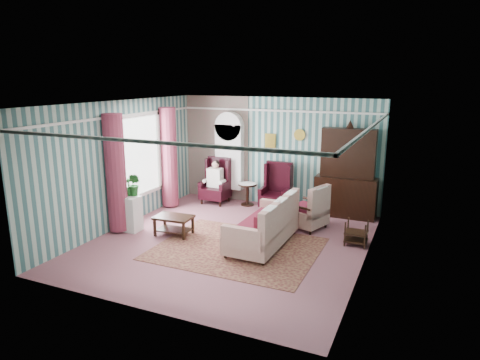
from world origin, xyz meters
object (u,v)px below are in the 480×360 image
at_px(wingback_right, 275,187).
at_px(floral_armchair, 307,209).
at_px(sofa, 262,221).
at_px(seated_woman, 215,182).
at_px(round_side_table, 247,194).
at_px(wingback_left, 215,181).
at_px(bookcase, 229,161).
at_px(plant_stand, 128,213).
at_px(nest_table, 356,232).
at_px(coffee_table, 174,226).
at_px(dresser_hutch, 347,170).

bearing_deg(wingback_right, floral_armchair, -40.79).
relative_size(sofa, floral_armchair, 2.35).
distance_m(seated_woman, round_side_table, 0.96).
height_order(wingback_right, seated_woman, wingback_right).
relative_size(wingback_left, seated_woman, 1.06).
bearing_deg(bookcase, sofa, -53.36).
distance_m(wingback_right, plant_stand, 3.76).
xyz_separation_m(nest_table, floral_armchair, (-1.22, 0.60, 0.17)).
xyz_separation_m(wingback_left, nest_table, (4.07, -1.55, -0.35)).
height_order(plant_stand, coffee_table, plant_stand).
distance_m(bookcase, round_side_table, 1.07).
bearing_deg(plant_stand, floral_armchair, 26.24).
distance_m(plant_stand, coffee_table, 1.13).
xyz_separation_m(nest_table, coffee_table, (-3.77, -1.04, -0.05)).
relative_size(wingback_left, wingback_right, 1.00).
height_order(wingback_left, wingback_right, same).
bearing_deg(wingback_right, sofa, -77.01).
xyz_separation_m(round_side_table, nest_table, (3.17, -1.70, -0.03)).
relative_size(wingback_right, round_side_table, 2.08).
bearing_deg(coffee_table, round_side_table, 77.62).
height_order(wingback_left, plant_stand, wingback_left).
relative_size(wingback_left, nest_table, 2.31).
bearing_deg(round_side_table, seated_woman, -170.54).
height_order(seated_woman, plant_stand, seated_woman).
relative_size(plant_stand, sofa, 0.38).
bearing_deg(round_side_table, floral_armchair, -29.41).
xyz_separation_m(dresser_hutch, floral_armchair, (-0.65, -1.22, -0.74)).
bearing_deg(sofa, floral_armchair, -20.54).
distance_m(dresser_hutch, floral_armchair, 1.57).
xyz_separation_m(bookcase, wingback_left, (-0.25, -0.39, -0.50)).
xyz_separation_m(bookcase, sofa, (2.04, -2.75, -0.60)).
bearing_deg(bookcase, coffee_table, -89.07).
bearing_deg(nest_table, round_side_table, 151.80).
bearing_deg(nest_table, wingback_right, 146.25).
bearing_deg(coffee_table, nest_table, 15.41).
distance_m(bookcase, nest_table, 4.37).
distance_m(wingback_right, floral_armchair, 1.47).
relative_size(bookcase, round_side_table, 3.73).
bearing_deg(sofa, wingback_left, 45.29).
height_order(wingback_right, nest_table, wingback_right).
relative_size(dresser_hutch, round_side_table, 3.93).
bearing_deg(round_side_table, nest_table, -28.20).
height_order(wingback_left, floral_armchair, wingback_left).
height_order(seated_woman, sofa, seated_woman).
bearing_deg(floral_armchair, round_side_table, 79.42).
bearing_deg(coffee_table, sofa, 6.64).
relative_size(dresser_hutch, floral_armchair, 2.66).
bearing_deg(coffee_table, plant_stand, -171.68).
bearing_deg(floral_armchair, coffee_table, 141.55).
distance_m(dresser_hutch, sofa, 2.96).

